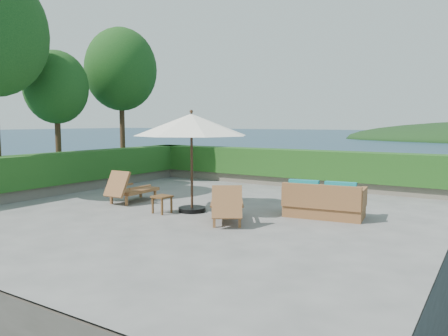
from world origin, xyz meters
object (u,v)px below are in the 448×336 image
Objects in this scene: lounge_right at (227,206)px; side_table at (162,199)px; patio_umbrella at (191,126)px; lounge_left at (130,189)px; wicker_loveseat at (324,203)px.

lounge_right is 3.73× the size of side_table.
side_table is at bearing -131.95° from patio_umbrella.
lounge_left is (-2.35, 0.11, -1.86)m from patio_umbrella.
side_table is at bearing -162.15° from wicker_loveseat.
lounge_right is at bearing -141.16° from wicker_loveseat.
lounge_right is (1.48, -0.62, -1.87)m from patio_umbrella.
side_table is (-0.53, -0.59, -1.89)m from patio_umbrella.
lounge_right and wicker_loveseat have the same top height.
lounge_right is 0.86× the size of wicker_loveseat.
wicker_loveseat is at bearing 25.52° from side_table.
wicker_loveseat is at bearing 20.40° from patio_umbrella.
patio_umbrella is 2.46m from lounge_right.
patio_umbrella is 6.80× the size of side_table.
lounge_left reaches higher than lounge_right.
lounge_left reaches higher than side_table.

